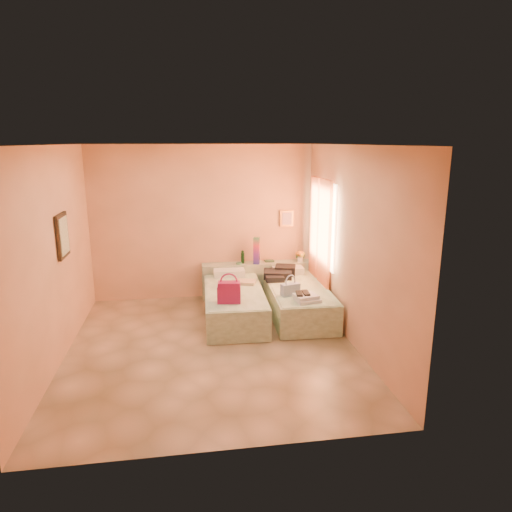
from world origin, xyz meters
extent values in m
plane|color=tan|center=(0.00, 0.00, 0.00)|extent=(4.50, 4.50, 0.00)
cube|color=#E1A378|center=(0.00, 2.25, 1.40)|extent=(4.00, 0.02, 2.80)
cube|color=#E1A378|center=(-2.00, 0.00, 1.40)|extent=(0.02, 4.50, 2.80)
cube|color=#E1A378|center=(2.00, 0.00, 1.40)|extent=(0.02, 4.50, 2.80)
cube|color=white|center=(0.00, 0.00, 2.80)|extent=(4.00, 4.50, 0.02)
cube|color=beige|center=(1.98, 1.25, 1.50)|extent=(0.02, 1.10, 1.40)
cube|color=orange|center=(1.94, 1.10, 1.15)|extent=(0.05, 0.55, 2.20)
cube|color=orange|center=(1.94, 1.70, 1.15)|extent=(0.05, 0.45, 2.20)
cube|color=black|center=(-1.97, 0.40, 1.60)|extent=(0.04, 0.50, 0.60)
cube|color=gold|center=(1.55, 2.22, 1.45)|extent=(0.25, 0.04, 0.30)
cube|color=#9FAB8C|center=(0.98, 2.10, 0.33)|extent=(2.05, 0.30, 0.65)
cube|color=beige|center=(0.42, 1.05, 0.25)|extent=(0.96, 2.03, 0.50)
cube|color=beige|center=(1.50, 1.05, 0.25)|extent=(0.96, 2.03, 0.50)
cylinder|color=#133518|center=(0.70, 2.11, 0.76)|extent=(0.07, 0.07, 0.23)
cube|color=#9A1345|center=(0.95, 2.03, 0.90)|extent=(0.14, 0.14, 0.49)
cylinder|color=#4F9162|center=(0.63, 2.05, 0.66)|extent=(0.12, 0.12, 0.03)
cube|color=#274833|center=(1.21, 2.14, 0.66)|extent=(0.17, 0.13, 0.03)
cube|color=silver|center=(1.78, 2.05, 0.77)|extent=(0.20, 0.20, 0.25)
cube|color=#9A1345|center=(0.29, 0.45, 0.66)|extent=(0.37, 0.24, 0.32)
cube|color=tan|center=(0.66, 1.33, 0.53)|extent=(0.37, 0.33, 0.05)
cube|color=black|center=(1.31, 1.60, 0.58)|extent=(0.61, 0.61, 0.16)
cube|color=#385587|center=(1.27, 0.63, 0.59)|extent=(0.32, 0.20, 0.19)
cube|color=silver|center=(1.46, 0.31, 0.55)|extent=(0.39, 0.35, 0.10)
cube|color=black|center=(1.40, 0.36, 0.61)|extent=(0.21, 0.26, 0.02)
camera|label=1|loc=(-0.30, -5.99, 2.84)|focal=32.00mm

